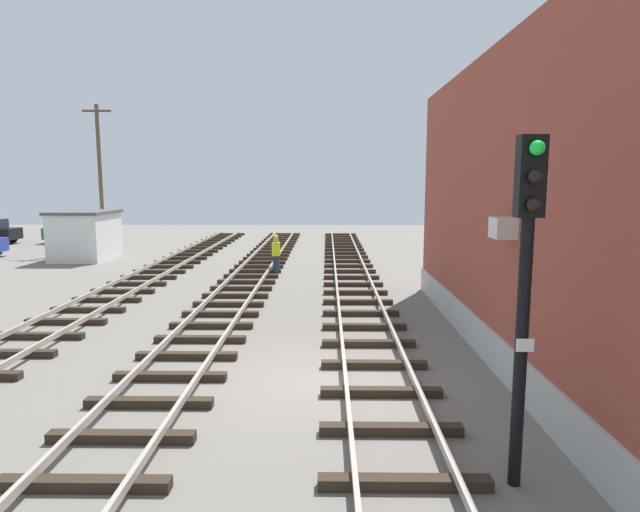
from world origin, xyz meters
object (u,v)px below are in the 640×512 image
at_px(signal_mast, 526,271).
at_px(brick_building, 628,205).
at_px(parked_car_green, 76,230).
at_px(utility_pole_far, 100,176).
at_px(control_hut, 85,235).
at_px(track_worker_foreground, 276,254).

height_order(signal_mast, brick_building, brick_building).
bearing_deg(parked_car_green, utility_pole_far, -48.29).
xyz_separation_m(brick_building, parked_car_green, (-25.76, 24.34, -2.89)).
distance_m(signal_mast, parked_car_green, 37.15).
bearing_deg(utility_pole_far, parked_car_green, 131.71).
height_order(signal_mast, parked_car_green, signal_mast).
bearing_deg(control_hut, utility_pole_far, 99.18).
bearing_deg(parked_car_green, control_hut, -61.66).
height_order(brick_building, control_hut, brick_building).
bearing_deg(control_hut, parked_car_green, 118.34).
distance_m(signal_mast, control_hut, 27.90).
relative_size(control_hut, utility_pole_far, 0.41).
height_order(signal_mast, utility_pole_far, utility_pole_far).
height_order(control_hut, track_worker_foreground, control_hut).
relative_size(parked_car_green, utility_pole_far, 0.46).
bearing_deg(utility_pole_far, brick_building, -42.45).
bearing_deg(utility_pole_far, track_worker_foreground, -35.31).
xyz_separation_m(control_hut, parked_car_green, (-4.42, 8.19, -0.49)).
height_order(signal_mast, control_hut, signal_mast).
bearing_deg(brick_building, parked_car_green, 136.61).
height_order(brick_building, track_worker_foreground, brick_building).
height_order(utility_pole_far, track_worker_foreground, utility_pole_far).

